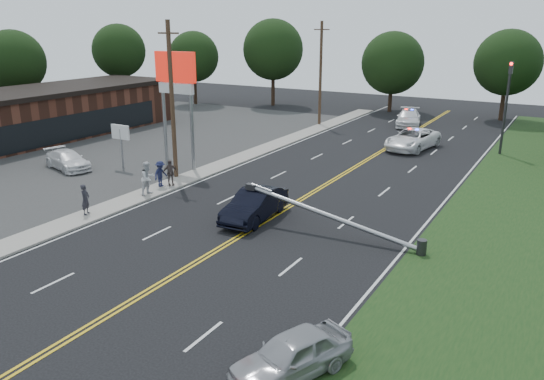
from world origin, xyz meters
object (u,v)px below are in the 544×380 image
Objects in this scene: bystander_b at (148,178)px; bystander_d at (170,173)px; utility_pole_mid at (172,101)px; bystander_a at (85,199)px; emergency_b at (408,118)px; fallen_streetlight at (340,219)px; pylon_sign at (176,82)px; crashed_sedan at (255,205)px; waiting_sedan at (292,355)px; parked_car at (68,160)px; emergency_a at (412,139)px; traffic_signal at (507,100)px; small_sign at (121,136)px; bystander_c at (161,174)px; utility_pole_far at (321,74)px.

bystander_b reaches higher than bystander_d.
utility_pole_mid is 5.62m from bystander_b.
utility_pole_mid reaches higher than bystander_b.
bystander_a is 1.00× the size of bystander_d.
bystander_b is at bearing -116.37° from emergency_b.
bystander_b is (-12.26, 0.18, 0.19)m from fallen_streetlight.
bystander_d is (2.35, -3.76, -5.06)m from pylon_sign.
bystander_d reaches higher than crashed_sedan.
bystander_d is (-15.26, 12.53, 0.28)m from waiting_sedan.
parked_car is (-16.62, 1.89, -0.15)m from crashed_sedan.
fallen_streetlight is at bearing -74.06° from emergency_a.
emergency_b is (-5.56, 30.07, -0.12)m from fallen_streetlight.
traffic_signal is 13.05m from emergency_b.
waiting_sedan is 30.97m from emergency_a.
parked_car is 2.24× the size of bystander_b.
bystander_a is (-7.92, -4.11, 0.14)m from crashed_sedan.
fallen_streetlight is 20.37m from emergency_a.
fallen_streetlight is 1.94× the size of crashed_sedan.
small_sign reaches higher than bystander_a.
bystander_c reaches higher than waiting_sedan.
emergency_b is (-0.74, 30.00, -0.00)m from crashed_sedan.
emergency_a is at bearing 79.14° from crashed_sedan.
pylon_sign is at bearing -124.50° from emergency_b.
traffic_signal is at bearing -53.60° from emergency_b.
utility_pole_mid is at bearing -90.00° from utility_pole_far.
waiting_sedan reaches higher than parked_car.
bystander_a is at bearing -122.91° from traffic_signal.
small_sign is 0.52× the size of emergency_a.
traffic_signal is at bearing 38.90° from small_sign.
utility_pole_far reaches higher than bystander_b.
fallen_streetlight is 29.54m from utility_pole_far.
emergency_b is (-3.22, 9.84, -0.03)m from emergency_a.
traffic_signal reaches higher than bystander_b.
utility_pole_far reaches higher than bystander_d.
bystander_b is at bearing -106.97° from emergency_a.
utility_pole_far is (4.80, 22.00, 2.75)m from small_sign.
pylon_sign is 16.66m from fallen_streetlight.
parked_car is (-6.74, -4.04, -5.35)m from pylon_sign.
emergency_b is 28.65m from bystander_d.
small_sign is 22.74m from emergency_a.
traffic_signal is 4.32× the size of bystander_d.
emergency_a is 10.35m from emergency_b.
pylon_sign is 4.90× the size of bystander_d.
bystander_b is (1.13, -25.82, -3.97)m from utility_pole_far.
utility_pole_far is at bearing 90.00° from utility_pole_mid.
traffic_signal is 31.18m from bystander_a.
emergency_b is at bearing 117.48° from emergency_a.
emergency_a is (19.10, 18.27, 0.18)m from parked_car.
bystander_b is at bearing -25.65° from bystander_a.
crashed_sedan is 0.88× the size of emergency_b.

